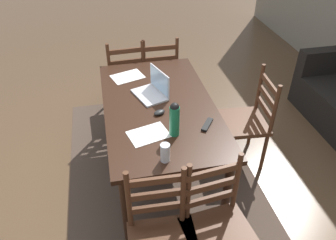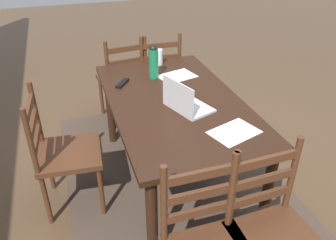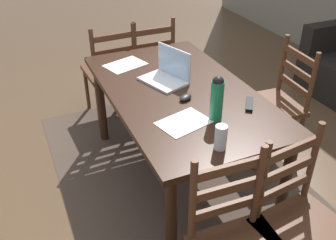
{
  "view_description": "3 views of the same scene",
  "coord_description": "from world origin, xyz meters",
  "px_view_note": "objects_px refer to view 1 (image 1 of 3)",
  "views": [
    {
      "loc": [
        2.32,
        -0.41,
        2.33
      ],
      "look_at": [
        -0.02,
        0.08,
        0.57
      ],
      "focal_mm": 35.41,
      "sensor_mm": 36.0,
      "label": 1
    },
    {
      "loc": [
        -2.13,
        0.74,
        1.94
      ],
      "look_at": [
        -0.02,
        0.06,
        0.61
      ],
      "focal_mm": 36.9,
      "sensor_mm": 36.0,
      "label": 2
    },
    {
      "loc": [
        2.07,
        -0.99,
        1.97
      ],
      "look_at": [
        0.04,
        -0.1,
        0.57
      ],
      "focal_mm": 40.6,
      "sensor_mm": 36.0,
      "label": 3
    }
  ],
  "objects_px": {
    "chair_right_far": "(218,231)",
    "tv_remote": "(207,125)",
    "dining_table": "(159,113)",
    "computer_mouse": "(159,112)",
    "laptop": "(154,89)",
    "water_bottle": "(175,119)",
    "chair_left_far": "(158,73)",
    "chair_far_head": "(246,121)",
    "drinking_glass": "(165,153)",
    "chair_left_near": "(126,76)"
  },
  "relations": [
    {
      "from": "chair_right_far",
      "to": "computer_mouse",
      "type": "distance_m",
      "value": 1.03
    },
    {
      "from": "dining_table",
      "to": "computer_mouse",
      "type": "relative_size",
      "value": 16.28
    },
    {
      "from": "laptop",
      "to": "water_bottle",
      "type": "bearing_deg",
      "value": 5.06
    },
    {
      "from": "chair_right_far",
      "to": "tv_remote",
      "type": "distance_m",
      "value": 0.81
    },
    {
      "from": "laptop",
      "to": "drinking_glass",
      "type": "relative_size",
      "value": 2.7
    },
    {
      "from": "chair_far_head",
      "to": "tv_remote",
      "type": "relative_size",
      "value": 5.59
    },
    {
      "from": "dining_table",
      "to": "chair_left_far",
      "type": "distance_m",
      "value": 1.14
    },
    {
      "from": "laptop",
      "to": "computer_mouse",
      "type": "xyz_separation_m",
      "value": [
        0.31,
        -0.01,
        -0.04
      ]
    },
    {
      "from": "dining_table",
      "to": "tv_remote",
      "type": "bearing_deg",
      "value": 40.17
    },
    {
      "from": "chair_right_far",
      "to": "drinking_glass",
      "type": "relative_size",
      "value": 6.83
    },
    {
      "from": "chair_left_far",
      "to": "water_bottle",
      "type": "height_order",
      "value": "water_bottle"
    },
    {
      "from": "laptop",
      "to": "tv_remote",
      "type": "relative_size",
      "value": 2.21
    },
    {
      "from": "chair_left_near",
      "to": "laptop",
      "type": "xyz_separation_m",
      "value": [
        0.94,
        0.17,
        0.36
      ]
    },
    {
      "from": "chair_far_head",
      "to": "computer_mouse",
      "type": "height_order",
      "value": "chair_far_head"
    },
    {
      "from": "chair_far_head",
      "to": "computer_mouse",
      "type": "distance_m",
      "value": 0.93
    },
    {
      "from": "chair_left_far",
      "to": "laptop",
      "type": "bearing_deg",
      "value": -12.04
    },
    {
      "from": "laptop",
      "to": "drinking_glass",
      "type": "height_order",
      "value": "laptop"
    },
    {
      "from": "chair_far_head",
      "to": "computer_mouse",
      "type": "relative_size",
      "value": 9.5
    },
    {
      "from": "laptop",
      "to": "water_bottle",
      "type": "xyz_separation_m",
      "value": [
        0.59,
        0.05,
        0.09
      ]
    },
    {
      "from": "chair_right_far",
      "to": "water_bottle",
      "type": "xyz_separation_m",
      "value": [
        -0.68,
        -0.14,
        0.45
      ]
    },
    {
      "from": "drinking_glass",
      "to": "computer_mouse",
      "type": "distance_m",
      "value": 0.55
    },
    {
      "from": "chair_left_far",
      "to": "chair_far_head",
      "type": "xyz_separation_m",
      "value": [
        1.11,
        0.65,
        0.0
      ]
    },
    {
      "from": "laptop",
      "to": "computer_mouse",
      "type": "relative_size",
      "value": 3.75
    },
    {
      "from": "laptop",
      "to": "drinking_glass",
      "type": "xyz_separation_m",
      "value": [
        0.86,
        -0.07,
        0.01
      ]
    },
    {
      "from": "chair_far_head",
      "to": "chair_left_far",
      "type": "bearing_deg",
      "value": -149.52
    },
    {
      "from": "dining_table",
      "to": "chair_left_near",
      "type": "height_order",
      "value": "chair_left_near"
    },
    {
      "from": "computer_mouse",
      "to": "chair_right_far",
      "type": "bearing_deg",
      "value": -13.56
    },
    {
      "from": "water_bottle",
      "to": "tv_remote",
      "type": "xyz_separation_m",
      "value": [
        -0.05,
        0.27,
        -0.13
      ]
    },
    {
      "from": "chair_left_far",
      "to": "laptop",
      "type": "relative_size",
      "value": 2.53
    },
    {
      "from": "tv_remote",
      "to": "chair_right_far",
      "type": "bearing_deg",
      "value": -64.53
    },
    {
      "from": "chair_far_head",
      "to": "laptop",
      "type": "distance_m",
      "value": 0.94
    },
    {
      "from": "dining_table",
      "to": "chair_left_near",
      "type": "xyz_separation_m",
      "value": [
        -1.1,
        -0.18,
        -0.21
      ]
    },
    {
      "from": "dining_table",
      "to": "chair_right_far",
      "type": "distance_m",
      "value": 1.14
    },
    {
      "from": "laptop",
      "to": "water_bottle",
      "type": "distance_m",
      "value": 0.6
    },
    {
      "from": "dining_table",
      "to": "computer_mouse",
      "type": "height_order",
      "value": "computer_mouse"
    },
    {
      "from": "dining_table",
      "to": "chair_left_far",
      "type": "relative_size",
      "value": 1.71
    },
    {
      "from": "chair_far_head",
      "to": "tv_remote",
      "type": "xyz_separation_m",
      "value": [
        0.37,
        -0.52,
        0.31
      ]
    },
    {
      "from": "chair_right_far",
      "to": "computer_mouse",
      "type": "bearing_deg",
      "value": -168.03
    },
    {
      "from": "chair_right_far",
      "to": "computer_mouse",
      "type": "relative_size",
      "value": 9.5
    },
    {
      "from": "drinking_glass",
      "to": "computer_mouse",
      "type": "height_order",
      "value": "drinking_glass"
    },
    {
      "from": "computer_mouse",
      "to": "chair_left_far",
      "type": "bearing_deg",
      "value": 144.93
    },
    {
      "from": "chair_left_far",
      "to": "computer_mouse",
      "type": "height_order",
      "value": "chair_left_far"
    },
    {
      "from": "dining_table",
      "to": "water_bottle",
      "type": "bearing_deg",
      "value": 5.33
    },
    {
      "from": "dining_table",
      "to": "drinking_glass",
      "type": "xyz_separation_m",
      "value": [
        0.69,
        -0.08,
        0.16
      ]
    },
    {
      "from": "chair_left_far",
      "to": "computer_mouse",
      "type": "xyz_separation_m",
      "value": [
        1.24,
        -0.21,
        0.32
      ]
    },
    {
      "from": "laptop",
      "to": "chair_left_near",
      "type": "bearing_deg",
      "value": -169.59
    },
    {
      "from": "chair_right_far",
      "to": "tv_remote",
      "type": "relative_size",
      "value": 5.59
    },
    {
      "from": "computer_mouse",
      "to": "chair_far_head",
      "type": "bearing_deg",
      "value": 73.59
    },
    {
      "from": "dining_table",
      "to": "laptop",
      "type": "height_order",
      "value": "laptop"
    },
    {
      "from": "chair_right_far",
      "to": "computer_mouse",
      "type": "xyz_separation_m",
      "value": [
        -0.96,
        -0.2,
        0.32
      ]
    }
  ]
}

